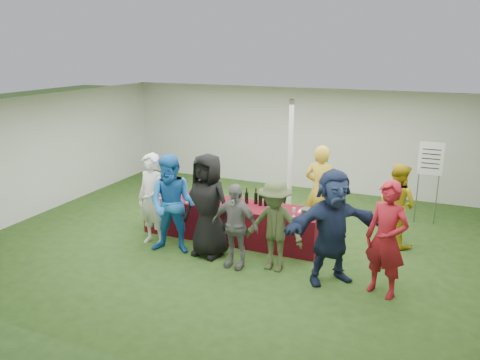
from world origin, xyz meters
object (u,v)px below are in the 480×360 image
at_px(dump_bucket, 307,213).
at_px(customer_3, 235,226).
at_px(customer_2, 208,205).
at_px(customer_4, 275,226).
at_px(customer_5, 332,227).
at_px(staff_pourer, 320,191).
at_px(customer_6, 386,239).
at_px(serving_table, 231,221).
at_px(wine_list_sign, 430,165).
at_px(staff_back, 397,204).
at_px(customer_1, 173,204).
at_px(customer_0, 152,200).

distance_m(dump_bucket, customer_3, 1.35).
xyz_separation_m(customer_2, customer_4, (1.31, -0.10, -0.16)).
bearing_deg(customer_4, customer_5, 3.38).
xyz_separation_m(staff_pourer, customer_6, (1.50, -2.00, -0.02)).
height_order(serving_table, dump_bucket, dump_bucket).
bearing_deg(serving_table, wine_list_sign, 34.53).
relative_size(wine_list_sign, customer_2, 0.94).
xyz_separation_m(wine_list_sign, staff_pourer, (-1.98, -1.51, -0.38)).
height_order(wine_list_sign, customer_4, wine_list_sign).
distance_m(staff_pourer, staff_back, 1.48).
height_order(serving_table, customer_1, customer_1).
distance_m(staff_pourer, customer_1, 2.98).
distance_m(dump_bucket, customer_5, 0.97).
bearing_deg(customer_2, customer_5, 6.08).
height_order(customer_2, customer_4, customer_2).
height_order(staff_pourer, customer_6, staff_pourer).
xyz_separation_m(customer_3, customer_6, (2.50, 0.01, 0.16)).
distance_m(customer_2, customer_6, 3.15).
height_order(customer_4, customer_5, customer_5).
height_order(dump_bucket, customer_5, customer_5).
bearing_deg(serving_table, dump_bucket, -7.81).
relative_size(customer_5, customer_6, 1.04).
relative_size(customer_0, customer_1, 0.97).
height_order(customer_2, customer_3, customer_2).
height_order(customer_0, customer_5, customer_5).
relative_size(wine_list_sign, customer_5, 0.95).
bearing_deg(customer_1, dump_bucket, 7.02).
distance_m(wine_list_sign, customer_2, 4.90).
relative_size(wine_list_sign, staff_pourer, 0.96).
bearing_deg(customer_6, customer_0, -161.12).
relative_size(customer_3, customer_6, 0.82).
distance_m(serving_table, customer_0, 1.61).
relative_size(dump_bucket, customer_6, 0.12).
distance_m(dump_bucket, staff_pourer, 1.15).
xyz_separation_m(serving_table, staff_back, (3.04, 1.03, 0.44)).
distance_m(customer_3, customer_5, 1.67).
relative_size(customer_2, customer_5, 1.01).
xyz_separation_m(staff_back, customer_4, (-1.81, -1.96, -0.01)).
xyz_separation_m(wine_list_sign, customer_4, (-2.31, -3.38, -0.51)).
relative_size(customer_1, customer_5, 0.98).
bearing_deg(customer_4, customer_3, -162.84).
relative_size(customer_3, customer_5, 0.80).
xyz_separation_m(serving_table, customer_5, (2.22, -0.97, 0.58)).
relative_size(dump_bucket, customer_4, 0.14).
bearing_deg(customer_6, customer_3, -157.60).
distance_m(serving_table, customer_5, 2.48).
relative_size(staff_back, customer_0, 0.90).
bearing_deg(wine_list_sign, customer_6, -97.78).
bearing_deg(serving_table, customer_5, -23.56).
bearing_deg(wine_list_sign, customer_5, -111.34).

